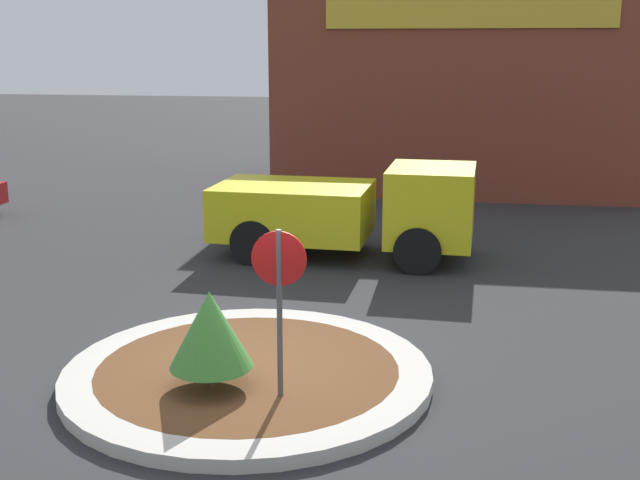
# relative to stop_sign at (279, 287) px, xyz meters

# --- Properties ---
(ground_plane) EXTENTS (120.00, 120.00, 0.00)m
(ground_plane) POSITION_rel_stop_sign_xyz_m (-0.63, 0.80, -1.60)
(ground_plane) COLOR #2D2D30
(traffic_island) EXTENTS (5.02, 5.02, 0.18)m
(traffic_island) POSITION_rel_stop_sign_xyz_m (-0.63, 0.80, -1.51)
(traffic_island) COLOR #BCB7AD
(traffic_island) RESTS_ON ground_plane
(stop_sign) EXTENTS (0.68, 0.07, 2.31)m
(stop_sign) POSITION_rel_stop_sign_xyz_m (0.00, 0.00, 0.00)
(stop_sign) COLOR #4C4C51
(stop_sign) RESTS_ON ground_plane
(island_shrub) EXTENTS (1.07, 1.07, 1.28)m
(island_shrub) POSITION_rel_stop_sign_xyz_m (-0.92, 0.10, -0.63)
(island_shrub) COLOR brown
(island_shrub) RESTS_ON traffic_island
(utility_truck) EXTENTS (5.56, 2.54, 2.00)m
(utility_truck) POSITION_rel_stop_sign_xyz_m (-0.13, 7.55, -0.55)
(utility_truck) COLOR gold
(utility_truck) RESTS_ON ground_plane
(storefront_building) EXTENTS (11.41, 6.07, 6.16)m
(storefront_building) POSITION_rel_stop_sign_xyz_m (2.27, 17.23, 1.49)
(storefront_building) COLOR brown
(storefront_building) RESTS_ON ground_plane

